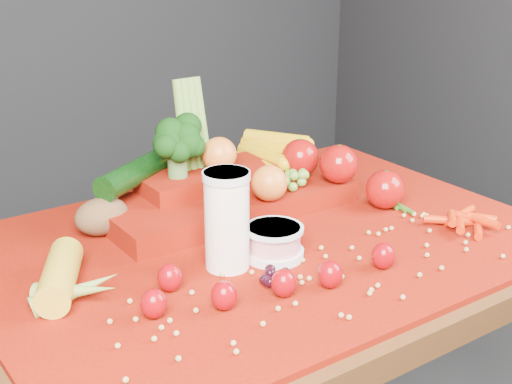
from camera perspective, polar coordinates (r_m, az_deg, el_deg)
table at (r=1.40m, az=0.47°, el=-7.72°), size 1.10×0.80×0.75m
red_cloth at (r=1.35m, az=0.49°, el=-3.97°), size 1.05×0.75×0.01m
milk_glass at (r=1.21m, az=-2.35°, el=-2.00°), size 0.08×0.08×0.17m
yogurt_bowl at (r=1.27m, az=1.44°, el=-3.93°), size 0.11×0.11×0.06m
strawberry_scatter at (r=1.15m, az=0.35°, el=-7.02°), size 0.44×0.18×0.05m
dark_grape_cluster at (r=1.19m, az=1.51°, el=-6.60°), size 0.06×0.05×0.03m
soybean_scatter at (r=1.21m, az=6.03°, el=-6.76°), size 0.84×0.24×0.01m
corn_ear at (r=1.17m, az=-14.60°, el=-7.33°), size 0.24×0.26×0.06m
potato at (r=1.39m, az=-12.22°, el=-1.91°), size 0.11×0.08×0.07m
baby_carrot_pile at (r=1.46m, az=16.30°, el=-2.01°), size 0.18×0.17×0.03m
green_bean_pile at (r=1.55m, az=10.97°, el=-0.63°), size 0.14×0.12×0.01m
produce_mound at (r=1.47m, az=-1.42°, el=0.84°), size 0.59×0.38×0.27m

